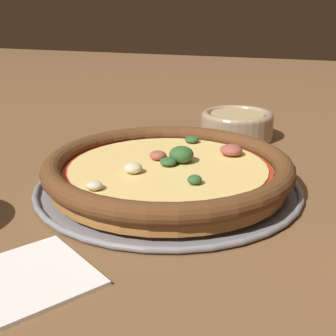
{
  "coord_description": "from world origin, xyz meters",
  "views": [
    {
      "loc": [
        -0.53,
        -0.18,
        0.23
      ],
      "look_at": [
        0.0,
        0.0,
        0.03
      ],
      "focal_mm": 50.0,
      "sensor_mm": 36.0,
      "label": 1
    }
  ],
  "objects_px": {
    "pizza_tray": "(168,186)",
    "pizza": "(168,169)",
    "bowl_near": "(237,124)",
    "napkin": "(5,284)"
  },
  "relations": [
    {
      "from": "pizza_tray",
      "to": "napkin",
      "type": "height_order",
      "value": "same"
    },
    {
      "from": "pizza_tray",
      "to": "bowl_near",
      "type": "bearing_deg",
      "value": -8.2
    },
    {
      "from": "pizza_tray",
      "to": "pizza",
      "type": "distance_m",
      "value": 0.02
    },
    {
      "from": "pizza_tray",
      "to": "bowl_near",
      "type": "relative_size",
      "value": 2.72
    },
    {
      "from": "pizza_tray",
      "to": "pizza",
      "type": "bearing_deg",
      "value": -35.27
    },
    {
      "from": "pizza",
      "to": "bowl_near",
      "type": "height_order",
      "value": "pizza"
    },
    {
      "from": "pizza_tray",
      "to": "bowl_near",
      "type": "distance_m",
      "value": 0.27
    },
    {
      "from": "bowl_near",
      "to": "napkin",
      "type": "bearing_deg",
      "value": 169.38
    },
    {
      "from": "pizza_tray",
      "to": "pizza",
      "type": "xyz_separation_m",
      "value": [
        0.0,
        -0.0,
        0.02
      ]
    },
    {
      "from": "bowl_near",
      "to": "napkin",
      "type": "distance_m",
      "value": 0.53
    }
  ]
}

